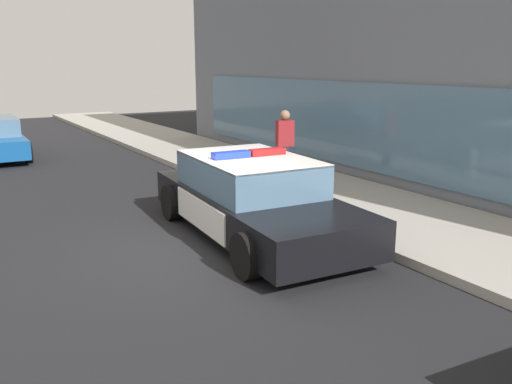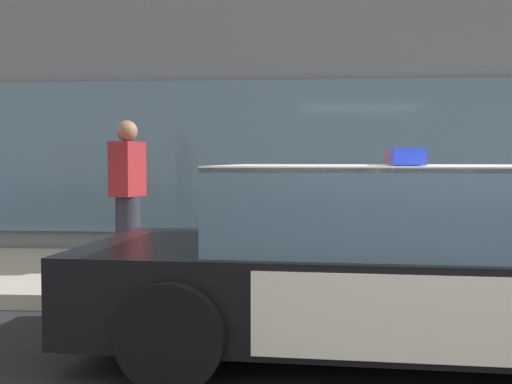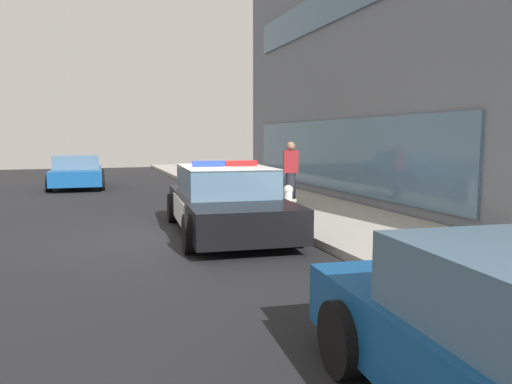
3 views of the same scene
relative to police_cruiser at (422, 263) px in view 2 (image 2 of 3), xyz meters
name	(u,v)px [view 2 (image 2 of 3)]	position (x,y,z in m)	size (l,w,h in m)	color
sidewalk	(399,278)	(0.21, 2.78, -0.61)	(48.00, 3.19, 0.15)	#A39E93
storefront_building	(283,34)	(-1.40, 9.97, 3.46)	(20.63, 11.18, 8.28)	slate
police_cruiser	(422,263)	(0.00, 0.00, 0.00)	(5.09, 2.43, 1.49)	black
fire_hydrant	(311,253)	(-0.79, 1.71, -0.18)	(0.34, 0.39, 0.73)	silver
pedestrian_on_sidewalk	(128,195)	(-2.87, 2.63, 0.33)	(0.36, 0.46, 1.71)	#23232D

